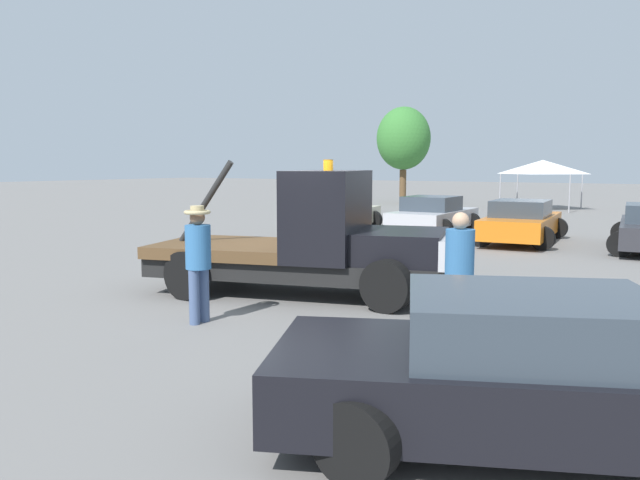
{
  "coord_description": "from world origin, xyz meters",
  "views": [
    {
      "loc": [
        6.51,
        -9.62,
        2.41
      ],
      "look_at": [
        0.5,
        0.0,
        1.05
      ],
      "focal_mm": 35.0,
      "sensor_mm": 36.0,
      "label": 1
    }
  ],
  "objects_px": {
    "person_at_hood": "(198,254)",
    "canopy_tent_white": "(543,167)",
    "parked_car_cream": "(336,214)",
    "tow_truck": "(315,243)",
    "parked_car_silver": "(433,216)",
    "tree_left": "(404,139)",
    "person_near_truck": "(459,267)",
    "traffic_cone": "(422,255)",
    "parked_car_orange": "(521,222)",
    "foreground_car": "(553,373)"
  },
  "relations": [
    {
      "from": "person_at_hood",
      "to": "canopy_tent_white",
      "type": "height_order",
      "value": "canopy_tent_white"
    },
    {
      "from": "parked_car_cream",
      "to": "tow_truck",
      "type": "bearing_deg",
      "value": -158.75
    },
    {
      "from": "parked_car_cream",
      "to": "parked_car_silver",
      "type": "xyz_separation_m",
      "value": [
        3.3,
        1.11,
        -0.0
      ]
    },
    {
      "from": "canopy_tent_white",
      "to": "tree_left",
      "type": "bearing_deg",
      "value": 171.61
    },
    {
      "from": "person_near_truck",
      "to": "traffic_cone",
      "type": "relative_size",
      "value": 3.24
    },
    {
      "from": "parked_car_silver",
      "to": "parked_car_orange",
      "type": "height_order",
      "value": "same"
    },
    {
      "from": "traffic_cone",
      "to": "person_near_truck",
      "type": "bearing_deg",
      "value": -62.96
    },
    {
      "from": "canopy_tent_white",
      "to": "traffic_cone",
      "type": "relative_size",
      "value": 6.55
    },
    {
      "from": "canopy_tent_white",
      "to": "person_at_hood",
      "type": "bearing_deg",
      "value": -87.49
    },
    {
      "from": "parked_car_orange",
      "to": "tree_left",
      "type": "height_order",
      "value": "tree_left"
    },
    {
      "from": "person_at_hood",
      "to": "parked_car_orange",
      "type": "bearing_deg",
      "value": -95.5
    },
    {
      "from": "foreground_car",
      "to": "traffic_cone",
      "type": "relative_size",
      "value": 9.51
    },
    {
      "from": "parked_car_cream",
      "to": "tree_left",
      "type": "bearing_deg",
      "value": 9.46
    },
    {
      "from": "person_near_truck",
      "to": "parked_car_orange",
      "type": "height_order",
      "value": "person_near_truck"
    },
    {
      "from": "tow_truck",
      "to": "person_near_truck",
      "type": "xyz_separation_m",
      "value": [
        3.32,
        -1.54,
        0.06
      ]
    },
    {
      "from": "tree_left",
      "to": "parked_car_orange",
      "type": "bearing_deg",
      "value": -55.18
    },
    {
      "from": "person_near_truck",
      "to": "parked_car_silver",
      "type": "height_order",
      "value": "person_near_truck"
    },
    {
      "from": "tow_truck",
      "to": "traffic_cone",
      "type": "relative_size",
      "value": 10.75
    },
    {
      "from": "tow_truck",
      "to": "canopy_tent_white",
      "type": "bearing_deg",
      "value": 77.74
    },
    {
      "from": "person_at_hood",
      "to": "tree_left",
      "type": "height_order",
      "value": "tree_left"
    },
    {
      "from": "parked_car_orange",
      "to": "traffic_cone",
      "type": "height_order",
      "value": "parked_car_orange"
    },
    {
      "from": "tree_left",
      "to": "foreground_car",
      "type": "bearing_deg",
      "value": -63.45
    },
    {
      "from": "tree_left",
      "to": "person_at_hood",
      "type": "bearing_deg",
      "value": -71.19
    },
    {
      "from": "person_at_hood",
      "to": "traffic_cone",
      "type": "xyz_separation_m",
      "value": [
        0.71,
        7.05,
        -0.81
      ]
    },
    {
      "from": "person_at_hood",
      "to": "parked_car_silver",
      "type": "height_order",
      "value": "person_at_hood"
    },
    {
      "from": "parked_car_orange",
      "to": "canopy_tent_white",
      "type": "height_order",
      "value": "canopy_tent_white"
    },
    {
      "from": "parked_car_orange",
      "to": "tow_truck",
      "type": "bearing_deg",
      "value": 168.39
    },
    {
      "from": "foreground_car",
      "to": "traffic_cone",
      "type": "bearing_deg",
      "value": 95.33
    },
    {
      "from": "person_near_truck",
      "to": "parked_car_orange",
      "type": "relative_size",
      "value": 0.36
    },
    {
      "from": "person_near_truck",
      "to": "person_at_hood",
      "type": "relative_size",
      "value": 0.99
    },
    {
      "from": "tow_truck",
      "to": "person_near_truck",
      "type": "height_order",
      "value": "tow_truck"
    },
    {
      "from": "tow_truck",
      "to": "foreground_car",
      "type": "xyz_separation_m",
      "value": [
        5.13,
        -4.31,
        -0.32
      ]
    },
    {
      "from": "tree_left",
      "to": "canopy_tent_white",
      "type": "bearing_deg",
      "value": -8.39
    },
    {
      "from": "tow_truck",
      "to": "parked_car_orange",
      "type": "bearing_deg",
      "value": 67.18
    },
    {
      "from": "person_near_truck",
      "to": "parked_car_silver",
      "type": "bearing_deg",
      "value": -129.7
    },
    {
      "from": "tow_truck",
      "to": "parked_car_orange",
      "type": "relative_size",
      "value": 1.2
    },
    {
      "from": "parked_car_silver",
      "to": "traffic_cone",
      "type": "bearing_deg",
      "value": -160.52
    },
    {
      "from": "canopy_tent_white",
      "to": "parked_car_silver",
      "type": "bearing_deg",
      "value": -91.65
    },
    {
      "from": "tree_left",
      "to": "parked_car_silver",
      "type": "bearing_deg",
      "value": -62.16
    },
    {
      "from": "parked_car_orange",
      "to": "foreground_car",
      "type": "bearing_deg",
      "value": -169.49
    },
    {
      "from": "parked_car_cream",
      "to": "canopy_tent_white",
      "type": "xyz_separation_m",
      "value": [
        3.73,
        15.79,
        1.66
      ]
    },
    {
      "from": "person_near_truck",
      "to": "canopy_tent_white",
      "type": "height_order",
      "value": "canopy_tent_white"
    },
    {
      "from": "tow_truck",
      "to": "canopy_tent_white",
      "type": "distance_m",
      "value": 25.7
    },
    {
      "from": "tree_left",
      "to": "parked_car_cream",
      "type": "bearing_deg",
      "value": -73.28
    },
    {
      "from": "foreground_car",
      "to": "person_at_hood",
      "type": "relative_size",
      "value": 2.9
    },
    {
      "from": "parked_car_orange",
      "to": "person_at_hood",
      "type": "bearing_deg",
      "value": 168.24
    },
    {
      "from": "person_near_truck",
      "to": "traffic_cone",
      "type": "height_order",
      "value": "person_near_truck"
    },
    {
      "from": "foreground_car",
      "to": "person_at_hood",
      "type": "height_order",
      "value": "person_at_hood"
    },
    {
      "from": "tow_truck",
      "to": "parked_car_orange",
      "type": "height_order",
      "value": "tow_truck"
    },
    {
      "from": "person_near_truck",
      "to": "canopy_tent_white",
      "type": "distance_m",
      "value": 27.63
    }
  ]
}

